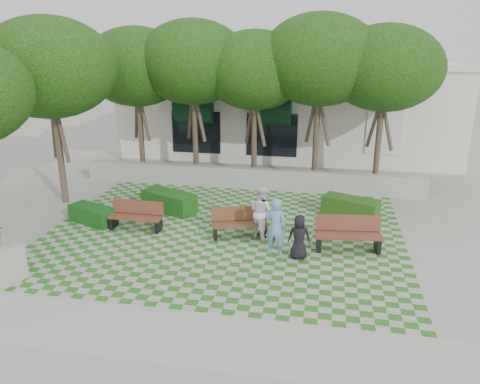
% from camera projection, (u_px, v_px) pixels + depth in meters
% --- Properties ---
extents(ground, '(90.00, 90.00, 0.00)m').
position_uv_depth(ground, '(216.00, 247.00, 14.98)').
color(ground, gray).
rests_on(ground, ground).
extents(lawn, '(12.00, 12.00, 0.00)m').
position_uv_depth(lawn, '(223.00, 234.00, 15.91)').
color(lawn, '#2B721E').
rests_on(lawn, ground).
extents(sidewalk_south, '(16.00, 2.00, 0.01)m').
position_uv_depth(sidewalk_south, '(167.00, 334.00, 10.60)').
color(sidewalk_south, '#9E9B93').
rests_on(sidewalk_south, ground).
extents(sidewalk_west, '(2.00, 12.00, 0.01)m').
position_uv_depth(sidewalk_west, '(32.00, 220.00, 17.19)').
color(sidewalk_west, '#9E9B93').
rests_on(sidewalk_west, ground).
extents(retaining_wall, '(15.00, 0.36, 0.90)m').
position_uv_depth(retaining_wall, '(249.00, 178.00, 20.61)').
color(retaining_wall, '#9E9B93').
rests_on(retaining_wall, ground).
extents(bench_east, '(2.13, 0.93, 1.08)m').
position_uv_depth(bench_east, '(348.00, 234.00, 14.67)').
color(bench_east, brown).
rests_on(bench_east, ground).
extents(bench_mid, '(1.97, 1.16, 0.98)m').
position_uv_depth(bench_mid, '(240.00, 223.00, 15.66)').
color(bench_mid, '#57321E').
rests_on(bench_mid, ground).
extents(bench_west, '(1.87, 0.64, 0.98)m').
position_uv_depth(bench_west, '(136.00, 216.00, 16.25)').
color(bench_west, brown).
rests_on(bench_west, ground).
extents(hedge_east, '(2.19, 1.52, 0.71)m').
position_uv_depth(hedge_east, '(350.00, 207.00, 17.41)').
color(hedge_east, '#1D4512').
rests_on(hedge_east, ground).
extents(hedge_midleft, '(2.32, 1.66, 0.75)m').
position_uv_depth(hedge_midleft, '(169.00, 201.00, 17.97)').
color(hedge_midleft, '#154612').
rests_on(hedge_midleft, ground).
extents(hedge_west, '(1.92, 1.30, 0.62)m').
position_uv_depth(hedge_west, '(93.00, 215.00, 16.83)').
color(hedge_west, '#124515').
rests_on(hedge_west, ground).
extents(person_blue, '(0.74, 0.55, 1.85)m').
position_uv_depth(person_blue, '(276.00, 227.00, 14.18)').
color(person_blue, '#6C95C5').
rests_on(person_blue, ground).
extents(person_dark, '(0.71, 0.49, 1.40)m').
position_uv_depth(person_dark, '(299.00, 237.00, 14.02)').
color(person_dark, black).
rests_on(person_dark, ground).
extents(person_white, '(1.11, 1.10, 1.81)m').
position_uv_depth(person_white, '(261.00, 212.00, 15.45)').
color(person_white, white).
rests_on(person_white, ground).
extents(tree_row, '(17.70, 13.40, 7.41)m').
position_uv_depth(tree_row, '(204.00, 68.00, 19.20)').
color(tree_row, '#47382B').
rests_on(tree_row, ground).
extents(building, '(18.00, 8.92, 5.15)m').
position_uv_depth(building, '(288.00, 106.00, 27.12)').
color(building, silver).
rests_on(building, ground).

